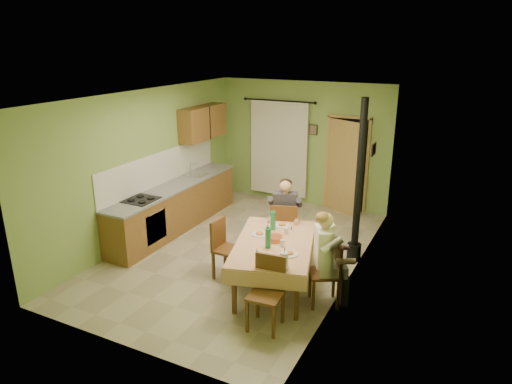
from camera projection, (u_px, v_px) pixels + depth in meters
The scene contains 17 objects.
floor at pixel (241, 252), 8.25m from camera, with size 4.00×6.00×0.01m, color tan.
room_shell at pixel (240, 154), 7.67m from camera, with size 4.04×6.04×2.82m.
kitchen_run at pixel (175, 206), 9.15m from camera, with size 0.64×3.64×1.56m.
upper_cabinets at pixel (203, 122), 9.84m from camera, with size 0.35×1.40×0.70m, color brown.
curtain at pixel (279, 148), 10.55m from camera, with size 1.70×0.07×2.22m.
doorway at pixel (345, 165), 9.94m from camera, with size 0.96×0.42×2.15m.
dining_table at pixel (274, 265), 6.97m from camera, with size 1.61×2.14×0.76m.
tableware at pixel (275, 241), 6.73m from camera, with size 0.95×1.50×0.33m.
chair_far at pixel (284, 242), 7.97m from camera, with size 0.58×0.58×1.03m.
chair_near at pixel (266, 308), 6.01m from camera, with size 0.46×0.46×0.98m.
chair_right at pixel (325, 285), 6.55m from camera, with size 0.55×0.55×0.97m.
chair_left at pixel (228, 260), 7.30m from camera, with size 0.42×0.42×0.97m.
man_far at pixel (285, 210), 7.80m from camera, with size 0.64×0.57×1.39m.
man_right at pixel (326, 248), 6.37m from camera, with size 0.62×0.65×1.39m.
stove_flue at pixel (357, 204), 7.64m from camera, with size 0.24×0.24×2.80m.
picture_back at pixel (313, 130), 10.11m from camera, with size 0.19×0.03×0.23m, color black.
picture_right at pixel (374, 149), 7.85m from camera, with size 0.03×0.31×0.21m, color brown.
Camera 1 is at (3.56, -6.59, 3.64)m, focal length 32.00 mm.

